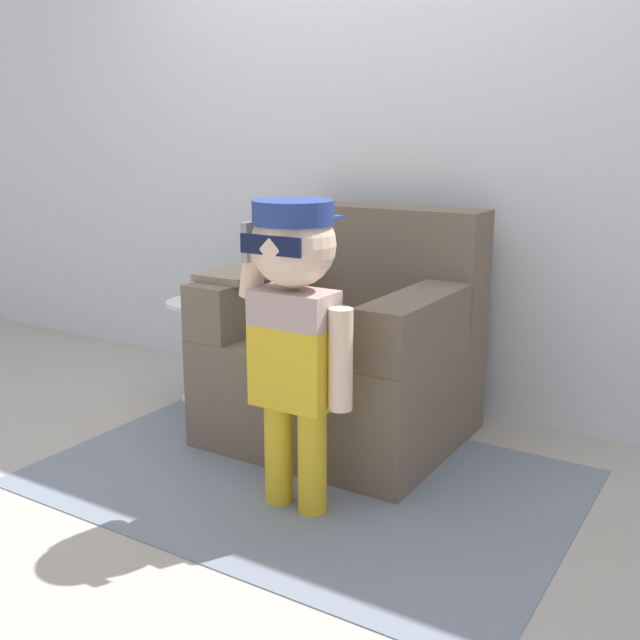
% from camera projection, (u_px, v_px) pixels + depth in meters
% --- Properties ---
extents(ground_plane, '(10.00, 10.00, 0.00)m').
position_uv_depth(ground_plane, '(283.00, 433.00, 3.26)').
color(ground_plane, '#ADA89E').
extents(wall_back, '(10.00, 0.05, 2.60)m').
position_uv_depth(wall_back, '(363.00, 127.00, 3.51)').
color(wall_back, silver).
rests_on(wall_back, ground_plane).
extents(armchair, '(0.99, 0.86, 0.96)m').
position_uv_depth(armchair, '(346.00, 353.00, 3.18)').
color(armchair, '#6B5B4C').
rests_on(armchair, ground_plane).
extents(person_child, '(0.44, 0.33, 1.06)m').
position_uv_depth(person_child, '(295.00, 309.00, 2.45)').
color(person_child, gold).
rests_on(person_child, ground_plane).
extents(side_table, '(0.33, 0.33, 0.50)m').
position_uv_depth(side_table, '(202.00, 341.00, 3.60)').
color(side_table, white).
rests_on(side_table, ground_plane).
extents(rug, '(1.95, 1.33, 0.01)m').
position_uv_depth(rug, '(305.00, 477.00, 2.83)').
color(rug, gray).
rests_on(rug, ground_plane).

